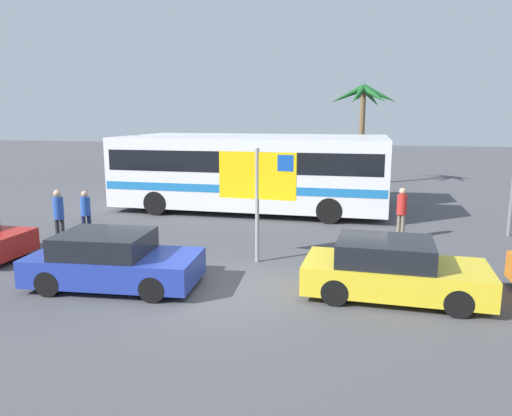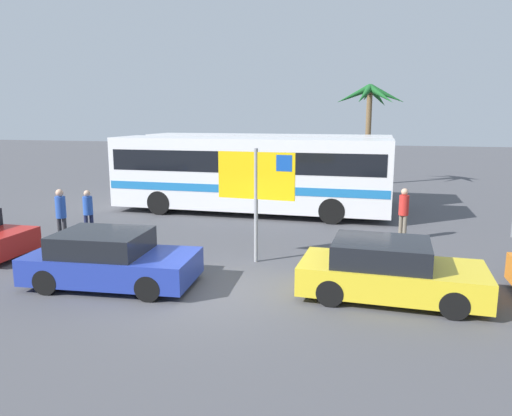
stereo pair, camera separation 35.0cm
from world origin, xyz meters
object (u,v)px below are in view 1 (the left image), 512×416
at_px(car_yellow, 392,270).
at_px(car_blue, 112,261).
at_px(pedestrian_by_bus, 86,211).
at_px(ferry_sign, 259,180).
at_px(pedestrian_near_sign, 402,209).
at_px(pedestrian_crossing_lot, 59,213).
at_px(bus_front_coach, 246,171).
at_px(bus_rear_coach, 263,164).

xyz_separation_m(car_yellow, car_blue, (-6.53, -0.80, 0.00)).
xyz_separation_m(car_blue, pedestrian_by_bus, (-3.25, 4.06, 0.31)).
relative_size(ferry_sign, pedestrian_near_sign, 1.85).
distance_m(ferry_sign, pedestrian_crossing_lot, 6.66).
bearing_deg(ferry_sign, bus_front_coach, 110.94).
height_order(bus_front_coach, car_yellow, bus_front_coach).
bearing_deg(car_blue, pedestrian_crossing_lot, 134.76).
distance_m(ferry_sign, pedestrian_near_sign, 5.59).
relative_size(car_yellow, car_blue, 0.99).
bearing_deg(pedestrian_by_bus, bus_front_coach, 99.69).
bearing_deg(ferry_sign, car_yellow, -25.18).
height_order(bus_rear_coach, car_yellow, bus_rear_coach).
height_order(bus_front_coach, pedestrian_by_bus, bus_front_coach).
relative_size(bus_rear_coach, pedestrian_crossing_lot, 6.43).
height_order(bus_rear_coach, pedestrian_crossing_lot, bus_rear_coach).
height_order(car_yellow, pedestrian_crossing_lot, pedestrian_crossing_lot).
bearing_deg(bus_front_coach, pedestrian_by_bus, -128.30).
distance_m(bus_rear_coach, pedestrian_by_bus, 9.72).
height_order(bus_front_coach, car_blue, bus_front_coach).
xyz_separation_m(ferry_sign, pedestrian_crossing_lot, (-6.53, 0.28, -1.26)).
bearing_deg(car_yellow, bus_rear_coach, 116.75).
xyz_separation_m(bus_rear_coach, car_yellow, (5.63, -12.01, -1.15)).
height_order(ferry_sign, pedestrian_by_bus, ferry_sign).
bearing_deg(pedestrian_by_bus, car_yellow, 29.53).
xyz_separation_m(car_yellow, pedestrian_near_sign, (0.51, 5.58, 0.38)).
xyz_separation_m(pedestrian_crossing_lot, pedestrian_near_sign, (10.58, 3.36, -0.04)).
xyz_separation_m(bus_front_coach, car_blue, (-0.93, -9.36, -1.15)).
height_order(car_yellow, pedestrian_by_bus, pedestrian_by_bus).
distance_m(car_yellow, pedestrian_near_sign, 5.62).
bearing_deg(pedestrian_near_sign, bus_front_coach, 111.16).
relative_size(pedestrian_by_bus, pedestrian_near_sign, 0.93).
height_order(bus_front_coach, bus_rear_coach, same).
distance_m(pedestrian_by_bus, pedestrian_near_sign, 10.55).
bearing_deg(car_blue, pedestrian_near_sign, 37.47).
xyz_separation_m(bus_rear_coach, pedestrian_near_sign, (6.13, -6.43, -0.76)).
bearing_deg(bus_front_coach, bus_rear_coach, 90.45).
bearing_deg(bus_front_coach, car_yellow, -56.82).
bearing_deg(pedestrian_crossing_lot, car_yellow, -106.48).
distance_m(bus_rear_coach, ferry_sign, 10.29).
distance_m(ferry_sign, car_yellow, 4.38).
bearing_deg(bus_front_coach, ferry_sign, -72.70).
xyz_separation_m(car_yellow, pedestrian_crossing_lot, (-10.07, 2.23, 0.43)).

